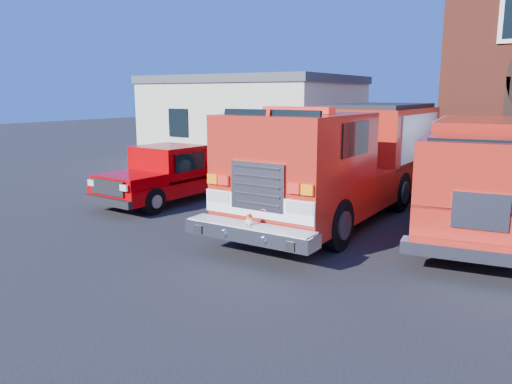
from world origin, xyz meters
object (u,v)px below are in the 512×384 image
Objects in this scene: pickup_truck at (175,174)px; fire_engine at (349,158)px; side_building at (255,116)px; secondary_truck at (484,170)px.

fire_engine is at bearing 13.35° from pickup_truck.
side_building is 1.81× the size of pickup_truck.
pickup_truck is (3.99, -11.19, -1.35)m from side_building.
fire_engine is at bearing -46.38° from side_building.
side_building is 1.00× the size of fire_engine.
secondary_truck is at bearing -36.16° from side_building.
fire_engine is 1.18× the size of secondary_truck.
side_building reaches higher than fire_engine.
fire_engine is 1.82× the size of pickup_truck.
side_building reaches higher than pickup_truck.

